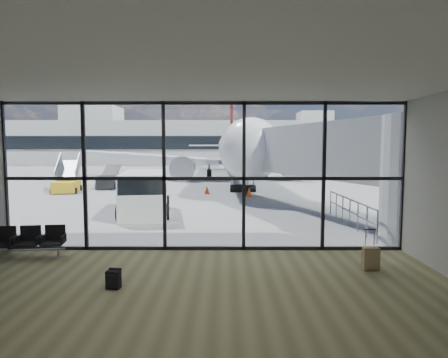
{
  "coord_description": "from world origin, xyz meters",
  "views": [
    {
      "loc": [
        0.63,
        -11.22,
        3.13
      ],
      "look_at": [
        0.59,
        3.0,
        1.93
      ],
      "focal_mm": 30.0,
      "sensor_mm": 36.0,
      "label": 1
    }
  ],
  "objects_px": {
    "mobile_stairs": "(67,185)",
    "service_van": "(145,193)",
    "belt_loader": "(109,180)",
    "seating_row": "(29,240)",
    "backpack": "(113,279)",
    "suitcase": "(371,258)",
    "airliner": "(237,149)"
  },
  "relations": [
    {
      "from": "backpack",
      "to": "mobile_stairs",
      "type": "height_order",
      "value": "mobile_stairs"
    },
    {
      "from": "belt_loader",
      "to": "seating_row",
      "type": "bearing_deg",
      "value": -85.49
    },
    {
      "from": "mobile_stairs",
      "to": "service_van",
      "type": "bearing_deg",
      "value": -61.72
    },
    {
      "from": "belt_loader",
      "to": "airliner",
      "type": "bearing_deg",
      "value": 37.97
    },
    {
      "from": "seating_row",
      "to": "belt_loader",
      "type": "xyz_separation_m",
      "value": [
        -3.39,
        18.33,
        0.09
      ]
    },
    {
      "from": "suitcase",
      "to": "service_van",
      "type": "bearing_deg",
      "value": 134.51
    },
    {
      "from": "airliner",
      "to": "mobile_stairs",
      "type": "bearing_deg",
      "value": -135.37
    },
    {
      "from": "belt_loader",
      "to": "mobile_stairs",
      "type": "height_order",
      "value": "mobile_stairs"
    },
    {
      "from": "seating_row",
      "to": "mobile_stairs",
      "type": "distance_m",
      "value": 16.53
    },
    {
      "from": "seating_row",
      "to": "suitcase",
      "type": "xyz_separation_m",
      "value": [
        9.32,
        -1.21,
        -0.17
      ]
    },
    {
      "from": "backpack",
      "to": "suitcase",
      "type": "xyz_separation_m",
      "value": [
        6.19,
        1.25,
        0.1
      ]
    },
    {
      "from": "backpack",
      "to": "belt_loader",
      "type": "height_order",
      "value": "belt_loader"
    },
    {
      "from": "seating_row",
      "to": "mobile_stairs",
      "type": "xyz_separation_m",
      "value": [
        -5.49,
        15.59,
        0.04
      ]
    },
    {
      "from": "suitcase",
      "to": "mobile_stairs",
      "type": "relative_size",
      "value": 0.31
    },
    {
      "from": "backpack",
      "to": "belt_loader",
      "type": "bearing_deg",
      "value": 118.21
    },
    {
      "from": "airliner",
      "to": "service_van",
      "type": "xyz_separation_m",
      "value": [
        -4.95,
        -21.5,
        -1.94
      ]
    },
    {
      "from": "belt_loader",
      "to": "mobile_stairs",
      "type": "xyz_separation_m",
      "value": [
        -2.1,
        -2.74,
        -0.05
      ]
    },
    {
      "from": "backpack",
      "to": "service_van",
      "type": "relative_size",
      "value": 0.09
    },
    {
      "from": "backpack",
      "to": "mobile_stairs",
      "type": "relative_size",
      "value": 0.13
    },
    {
      "from": "airliner",
      "to": "service_van",
      "type": "height_order",
      "value": "airliner"
    },
    {
      "from": "backpack",
      "to": "suitcase",
      "type": "bearing_deg",
      "value": 22.18
    },
    {
      "from": "suitcase",
      "to": "backpack",
      "type": "bearing_deg",
      "value": -167.29
    },
    {
      "from": "airliner",
      "to": "belt_loader",
      "type": "distance_m",
      "value": 14.42
    },
    {
      "from": "service_van",
      "to": "mobile_stairs",
      "type": "xyz_separation_m",
      "value": [
        -7.39,
        8.89,
        -0.5
      ]
    },
    {
      "from": "suitcase",
      "to": "airliner",
      "type": "height_order",
      "value": "airliner"
    },
    {
      "from": "backpack",
      "to": "airliner",
      "type": "xyz_separation_m",
      "value": [
        3.71,
        30.66,
        2.75
      ]
    },
    {
      "from": "suitcase",
      "to": "service_van",
      "type": "height_order",
      "value": "service_van"
    },
    {
      "from": "suitcase",
      "to": "belt_loader",
      "type": "height_order",
      "value": "belt_loader"
    },
    {
      "from": "seating_row",
      "to": "backpack",
      "type": "distance_m",
      "value": 3.99
    },
    {
      "from": "seating_row",
      "to": "suitcase",
      "type": "distance_m",
      "value": 9.4
    },
    {
      "from": "seating_row",
      "to": "suitcase",
      "type": "bearing_deg",
      "value": -15.59
    },
    {
      "from": "belt_loader",
      "to": "service_van",
      "type": "bearing_deg",
      "value": -71.53
    }
  ]
}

